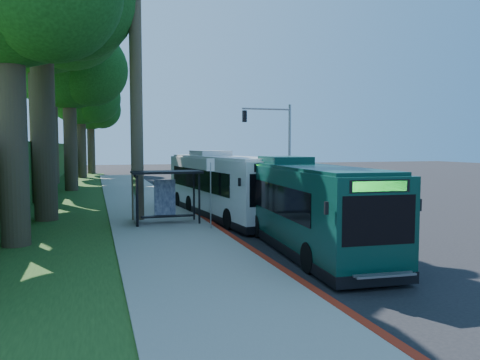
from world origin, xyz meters
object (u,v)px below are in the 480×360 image
object	(u,v)px
bus_shelter	(161,187)
white_bus	(222,185)
pickup	(286,192)
teal_bus	(300,203)

from	to	relation	value
bus_shelter	white_bus	xyz separation A→B (m)	(3.44, 1.85, -0.12)
white_bus	pickup	xyz separation A→B (m)	(5.43, 4.24, -0.98)
bus_shelter	white_bus	size ratio (longest dim) A/B	0.27
teal_bus	pickup	world-z (taller)	teal_bus
white_bus	bus_shelter	bearing A→B (deg)	-157.63
white_bus	teal_bus	world-z (taller)	white_bus
pickup	bus_shelter	bearing A→B (deg)	-148.87
pickup	white_bus	bearing A→B (deg)	-145.37
bus_shelter	teal_bus	size ratio (longest dim) A/B	0.29
bus_shelter	teal_bus	xyz separation A→B (m)	(4.30, -6.04, -0.20)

